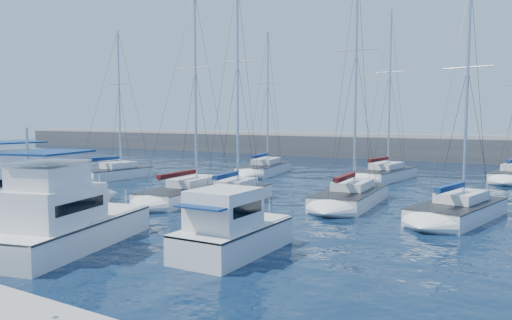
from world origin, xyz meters
The scene contains 12 objects.
ground centered at (0.00, 0.00, 0.00)m, with size 220.00×220.00×0.00m, color black.
breakwater centered at (0.00, 52.00, 1.05)m, with size 160.00×6.00×4.45m.
motor_yacht_port_inner centered at (-9.06, -0.41, 1.13)m, with size 4.06×9.00×4.69m.
motor_yacht_stbd_inner centered at (0.08, -4.71, 1.13)m, with size 5.30×8.98×4.69m.
motor_yacht_stbd_outer centered at (6.70, -1.66, 0.94)m, with size 2.87×5.84×3.20m.
sailboat_mid_a centered at (-17.53, 14.40, 0.53)m, with size 3.68×7.07×14.15m.
sailboat_mid_b centered at (-3.60, 8.33, 0.51)m, with size 3.88×9.16×14.63m.
sailboat_mid_c centered at (-0.45, 9.12, 0.55)m, with size 3.93×7.26×15.17m.
sailboat_mid_d centered at (6.56, 12.47, 0.54)m, with size 3.90×8.63×16.27m.
sailboat_mid_e centered at (13.47, 10.97, 0.51)m, with size 4.42×8.11×13.54m.
sailboat_back_a centered at (-7.71, 25.50, 0.51)m, with size 4.86×9.68×14.86m.
sailboat_back_b centered at (4.30, 27.03, 0.53)m, with size 3.98×8.89×15.97m.
Camera 1 is at (18.28, -18.42, 5.64)m, focal length 35.00 mm.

